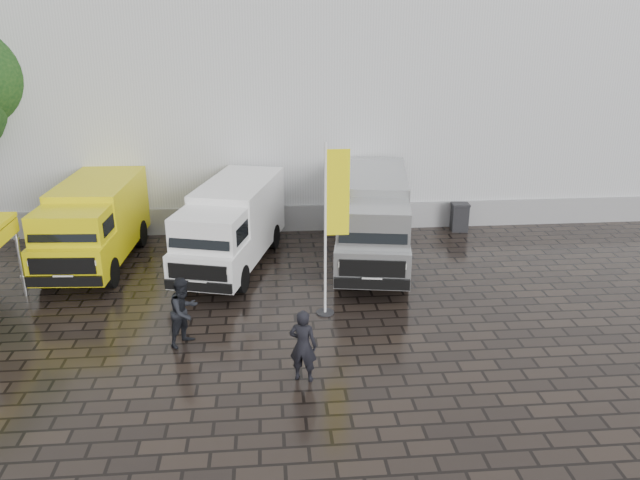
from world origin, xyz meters
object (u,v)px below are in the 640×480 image
object	(u,v)px
van_yellow	(94,226)
van_silver	(372,221)
van_white	(231,228)
person_tent	(184,311)
flagpole	(332,222)
wheelie_bin	(460,217)
person_front	(303,346)

from	to	relation	value
van_yellow	van_silver	world-z (taller)	van_silver
van_white	person_tent	size ratio (longest dim) A/B	3.41
van_yellow	van_silver	size ratio (longest dim) A/B	0.87
flagpole	person_tent	bearing A→B (deg)	-160.49
van_white	van_silver	xyz separation A→B (m)	(4.61, -0.03, 0.10)
wheelie_bin	person_front	bearing A→B (deg)	-118.04
flagpole	wheelie_bin	size ratio (longest dim) A/B	4.50
flagpole	person_front	bearing A→B (deg)	-106.87
person_front	van_white	bearing A→B (deg)	-55.87
van_yellow	van_silver	bearing A→B (deg)	0.32
wheelie_bin	van_white	bearing A→B (deg)	-155.86
van_yellow	wheelie_bin	distance (m)	13.16
wheelie_bin	person_tent	size ratio (longest dim) A/B	0.60
van_white	van_silver	size ratio (longest dim) A/B	0.93
van_yellow	van_white	world-z (taller)	van_yellow
flagpole	van_white	bearing A→B (deg)	127.73
flagpole	wheelie_bin	distance (m)	8.85
van_yellow	person_tent	distance (m)	6.61
van_yellow	person_front	xyz separation A→B (m)	(6.36, -7.48, -0.45)
van_yellow	wheelie_bin	xyz separation A→B (m)	(12.93, 2.30, -0.79)
van_yellow	person_front	size ratio (longest dim) A/B	3.29
person_front	person_tent	world-z (taller)	person_tent
van_yellow	van_silver	distance (m)	9.09
van_yellow	van_white	size ratio (longest dim) A/B	0.94
wheelie_bin	person_tent	xyz separation A→B (m)	(-9.42, -7.88, 0.36)
van_yellow	person_tent	size ratio (longest dim) A/B	3.21
wheelie_bin	person_tent	distance (m)	12.28
person_tent	person_front	bearing A→B (deg)	-86.00
van_white	person_front	world-z (taller)	van_white
wheelie_bin	person_front	size ratio (longest dim) A/B	0.61
van_white	flagpole	distance (m)	4.90
van_silver	person_front	size ratio (longest dim) A/B	3.77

